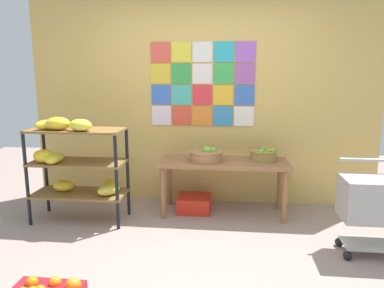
{
  "coord_description": "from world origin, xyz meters",
  "views": [
    {
      "loc": [
        0.36,
        -2.75,
        1.61
      ],
      "look_at": [
        -0.05,
        0.99,
        0.88
      ],
      "focal_mm": 33.6,
      "sensor_mm": 36.0,
      "label": 1
    }
  ],
  "objects_px": {
    "display_table": "(224,168)",
    "produce_crate_under_table": "(194,204)",
    "fruit_basket_back_left": "(264,154)",
    "shopping_cart": "(376,203)",
    "fruit_basket_left": "(206,155)",
    "banana_shelf_unit": "(74,159)"
  },
  "relations": [
    {
      "from": "banana_shelf_unit",
      "to": "display_table",
      "type": "bearing_deg",
      "value": 13.8
    },
    {
      "from": "shopping_cart",
      "to": "banana_shelf_unit",
      "type": "bearing_deg",
      "value": 161.26
    },
    {
      "from": "fruit_basket_back_left",
      "to": "display_table",
      "type": "bearing_deg",
      "value": -171.85
    },
    {
      "from": "fruit_basket_back_left",
      "to": "produce_crate_under_table",
      "type": "distance_m",
      "value": 1.0
    },
    {
      "from": "display_table",
      "to": "fruit_basket_back_left",
      "type": "bearing_deg",
      "value": 8.15
    },
    {
      "from": "banana_shelf_unit",
      "to": "produce_crate_under_table",
      "type": "height_order",
      "value": "banana_shelf_unit"
    },
    {
      "from": "fruit_basket_left",
      "to": "produce_crate_under_table",
      "type": "bearing_deg",
      "value": 155.16
    },
    {
      "from": "fruit_basket_left",
      "to": "shopping_cart",
      "type": "xyz_separation_m",
      "value": [
        1.57,
        -0.81,
        -0.22
      ]
    },
    {
      "from": "banana_shelf_unit",
      "to": "fruit_basket_back_left",
      "type": "bearing_deg",
      "value": 12.57
    },
    {
      "from": "banana_shelf_unit",
      "to": "produce_crate_under_table",
      "type": "relative_size",
      "value": 3.02
    },
    {
      "from": "display_table",
      "to": "shopping_cart",
      "type": "xyz_separation_m",
      "value": [
        1.37,
        -0.84,
        -0.06
      ]
    },
    {
      "from": "banana_shelf_unit",
      "to": "fruit_basket_left",
      "type": "distance_m",
      "value": 1.45
    },
    {
      "from": "fruit_basket_back_left",
      "to": "fruit_basket_left",
      "type": "xyz_separation_m",
      "value": [
        -0.66,
        -0.1,
        0.01
      ]
    },
    {
      "from": "display_table",
      "to": "produce_crate_under_table",
      "type": "height_order",
      "value": "display_table"
    },
    {
      "from": "display_table",
      "to": "fruit_basket_left",
      "type": "relative_size",
      "value": 3.75
    },
    {
      "from": "fruit_basket_back_left",
      "to": "fruit_basket_left",
      "type": "relative_size",
      "value": 0.82
    },
    {
      "from": "banana_shelf_unit",
      "to": "shopping_cart",
      "type": "bearing_deg",
      "value": -8.56
    },
    {
      "from": "display_table",
      "to": "fruit_basket_left",
      "type": "bearing_deg",
      "value": -170.32
    },
    {
      "from": "banana_shelf_unit",
      "to": "fruit_basket_left",
      "type": "xyz_separation_m",
      "value": [
        1.41,
        0.36,
        0.0
      ]
    },
    {
      "from": "fruit_basket_back_left",
      "to": "shopping_cart",
      "type": "height_order",
      "value": "shopping_cart"
    },
    {
      "from": "fruit_basket_left",
      "to": "produce_crate_under_table",
      "type": "relative_size",
      "value": 1.01
    },
    {
      "from": "shopping_cart",
      "to": "produce_crate_under_table",
      "type": "bearing_deg",
      "value": 142.77
    }
  ]
}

